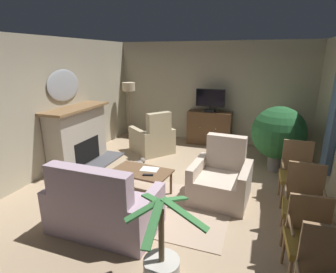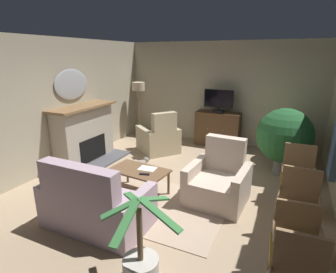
{
  "view_description": "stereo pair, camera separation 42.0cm",
  "coord_description": "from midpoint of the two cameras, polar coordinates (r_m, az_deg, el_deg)",
  "views": [
    {
      "loc": [
        1.45,
        -4.15,
        2.36
      ],
      "look_at": [
        -0.17,
        0.3,
        0.92
      ],
      "focal_mm": 28.9,
      "sensor_mm": 36.0,
      "label": 1
    },
    {
      "loc": [
        1.84,
        -3.99,
        2.36
      ],
      "look_at": [
        -0.17,
        0.3,
        0.92
      ],
      "focal_mm": 28.9,
      "sensor_mm": 36.0,
      "label": 2
    }
  ],
  "objects": [
    {
      "name": "folded_newspaper",
      "position": [
        4.72,
        -6.49,
        -6.91
      ],
      "size": [
        0.32,
        0.25,
        0.01
      ],
      "primitive_type": "cube",
      "rotation": [
        0.0,
        0.0,
        0.1
      ],
      "color": "silver",
      "rests_on": "coffee_table"
    },
    {
      "name": "side_chair_mid_row",
      "position": [
        3.92,
        23.95,
        -12.57
      ],
      "size": [
        0.52,
        0.52,
        1.01
      ],
      "color": "olive",
      "rests_on": "ground_plane"
    },
    {
      "name": "cat",
      "position": [
        5.89,
        -8.28,
        -5.96
      ],
      "size": [
        0.18,
        0.69,
        0.2
      ],
      "color": "gray",
      "rests_on": "ground_plane"
    },
    {
      "name": "side_chair_tucked_against_wall",
      "position": [
        4.8,
        23.27,
        -6.97
      ],
      "size": [
        0.52,
        0.52,
        1.02
      ],
      "color": "olive",
      "rests_on": "ground_plane"
    },
    {
      "name": "sofa_floral",
      "position": [
        3.98,
        -16.79,
        -14.41
      ],
      "size": [
        1.47,
        0.86,
        1.04
      ],
      "color": "#AD93A3",
      "rests_on": "ground_plane"
    },
    {
      "name": "fireplace",
      "position": [
        6.33,
        -20.18,
        -0.15
      ],
      "size": [
        0.93,
        1.69,
        1.29
      ],
      "color": "#4C4C51",
      "rests_on": "ground_plane"
    },
    {
      "name": "tv_remote",
      "position": [
        4.49,
        -6.96,
        -8.1
      ],
      "size": [
        0.18,
        0.1,
        0.02
      ],
      "primitive_type": "cube",
      "rotation": [
        0.0,
        0.0,
        0.3
      ],
      "color": "black",
      "rests_on": "coffee_table"
    },
    {
      "name": "wall_left",
      "position": [
        6.02,
        -26.43,
        5.51
      ],
      "size": [
        0.1,
        7.01,
        2.71
      ],
      "primitive_type": "cube",
      "color": "#B2A88E",
      "rests_on": "ground_plane"
    },
    {
      "name": "ground_plane",
      "position": [
        4.99,
        -1.79,
        -11.58
      ],
      "size": [
        5.85,
        7.01,
        0.04
      ],
      "primitive_type": "cube",
      "color": "tan"
    },
    {
      "name": "armchair_by_fireplace",
      "position": [
        6.76,
        -4.99,
        -0.7
      ],
      "size": [
        1.25,
        1.24,
        1.06
      ],
      "color": "tan",
      "rests_on": "ground_plane"
    },
    {
      "name": "wall_back",
      "position": [
        7.58,
        7.38,
        9.11
      ],
      "size": [
        5.85,
        0.1,
        2.71
      ],
      "primitive_type": "cube",
      "color": "#B2A88E",
      "rests_on": "ground_plane"
    },
    {
      "name": "coffee_table",
      "position": [
        4.71,
        -8.2,
        -7.78
      ],
      "size": [
        1.04,
        0.65,
        0.46
      ],
      "color": "brown",
      "rests_on": "ground_plane"
    },
    {
      "name": "wall_mirror_oval",
      "position": [
        6.28,
        -22.96,
        9.88
      ],
      "size": [
        0.06,
        0.96,
        0.66
      ],
      "primitive_type": "ellipsoid",
      "color": "#B2B7BF"
    },
    {
      "name": "armchair_angled_to_table",
      "position": [
        4.65,
        8.53,
        -9.22
      ],
      "size": [
        0.98,
        0.95,
        1.04
      ],
      "color": "#C6B29E",
      "rests_on": "ground_plane"
    },
    {
      "name": "tv_cabinet",
      "position": [
        7.4,
        7.11,
        1.65
      ],
      "size": [
        1.17,
        0.46,
        0.91
      ],
      "color": "#352315",
      "rests_on": "ground_plane"
    },
    {
      "name": "television",
      "position": [
        7.19,
        7.25,
        7.68
      ],
      "size": [
        0.76,
        0.2,
        0.6
      ],
      "color": "black",
      "rests_on": "tv_cabinet"
    },
    {
      "name": "side_chair_nearest_door",
      "position": [
        3.3,
        24.47,
        -19.03
      ],
      "size": [
        0.52,
        0.53,
        0.91
      ],
      "color": "olive",
      "rests_on": "ground_plane"
    },
    {
      "name": "potted_plant_on_hearth_side",
      "position": [
        6.76,
        20.69,
        1.02
      ],
      "size": [
        0.87,
        0.87,
        1.1
      ],
      "color": "#3D4C5B",
      "rests_on": "ground_plane"
    },
    {
      "name": "rug_central",
      "position": [
        4.64,
        -7.25,
        -13.75
      ],
      "size": [
        2.73,
        1.63,
        0.01
      ],
      "primitive_type": "cube",
      "color": "tan",
      "rests_on": "ground_plane"
    },
    {
      "name": "potted_plant_leafy_by_curtain",
      "position": [
        3.12,
        -5.63,
        -26.08
      ],
      "size": [
        0.79,
        0.88,
        1.06
      ],
      "color": "beige",
      "rests_on": "ground_plane"
    },
    {
      "name": "potted_plant_tall_palm_by_window",
      "position": [
        5.89,
        20.38,
        0.58
      ],
      "size": [
        1.09,
        1.09,
        1.37
      ],
      "color": "slate",
      "rests_on": "ground_plane"
    },
    {
      "name": "floor_lamp",
      "position": [
        7.87,
        -9.8,
        9.28
      ],
      "size": [
        0.36,
        0.36,
        1.61
      ],
      "color": "#4C4233",
      "rests_on": "ground_plane"
    },
    {
      "name": "curtain_panel_far",
      "position": [
        5.24,
        29.94,
        5.1
      ],
      "size": [
        0.1,
        0.44,
        2.28
      ],
      "primitive_type": "cube",
      "color": "slate"
    }
  ]
}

